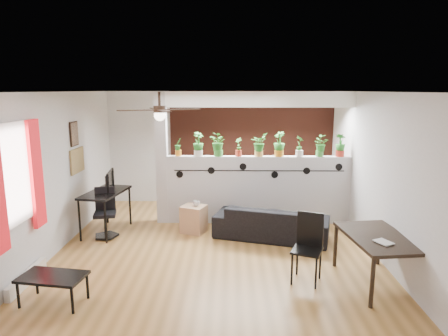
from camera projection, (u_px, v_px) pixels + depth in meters
room_shell at (215, 175)px, 6.37m from camera, size 6.30×7.10×2.90m
partition_wall at (258, 190)px, 7.94m from camera, size 3.60×0.18×1.35m
ceiling_header at (260, 99)px, 7.60m from camera, size 3.60×0.18×0.30m
pier_column at (162, 158)px, 7.86m from camera, size 0.22×0.20×2.60m
brick_panel at (254, 148)px, 9.27m from camera, size 3.90×0.05×2.60m
vine_decal at (259, 171)px, 7.77m from camera, size 3.31×0.01×0.30m
window_assembly at (15, 177)px, 5.19m from camera, size 0.09×1.30×1.55m
baseboard_heater at (27, 278)px, 5.47m from camera, size 0.08×1.00×0.18m
corkboard at (77, 161)px, 7.33m from camera, size 0.03×0.60×0.45m
framed_art at (74, 134)px, 7.19m from camera, size 0.03×0.34×0.44m
ceiling_fan at (160, 112)px, 5.89m from camera, size 1.19×1.19×0.43m
potted_plant_0 at (178, 146)px, 7.80m from camera, size 0.21×0.22×0.36m
potted_plant_1 at (198, 144)px, 7.79m from camera, size 0.32×0.31×0.47m
potted_plant_2 at (218, 144)px, 7.78m from camera, size 0.32×0.31×0.47m
potted_plant_3 at (239, 146)px, 7.78m from camera, size 0.23×0.23×0.37m
potted_plant_4 at (259, 144)px, 7.77m from camera, size 0.28×0.30×0.46m
potted_plant_5 at (279, 143)px, 7.76m from camera, size 0.32×0.33×0.48m
potted_plant_6 at (300, 145)px, 7.76m from camera, size 0.25×0.26×0.41m
potted_plant_7 at (320, 145)px, 7.75m from camera, size 0.25×0.26×0.41m
potted_plant_8 at (340, 144)px, 7.74m from camera, size 0.30×0.28×0.45m
sofa at (271, 222)px, 7.18m from camera, size 2.05×1.25×0.56m
cube_shelf at (194, 219)px, 7.46m from camera, size 0.53×0.50×0.51m
cup at (196, 203)px, 7.40m from camera, size 0.16×0.16×0.10m
computer_desk at (105, 195)px, 7.36m from camera, size 0.75×1.17×0.79m
monitor at (107, 184)px, 7.47m from camera, size 0.35×0.10×0.20m
office_chair at (105, 216)px, 7.20m from camera, size 0.46×0.46×0.89m
dining_table at (378, 241)px, 5.40m from camera, size 0.92×1.35×0.69m
book at (379, 243)px, 5.09m from camera, size 0.25×0.28×0.02m
folding_chair at (309, 241)px, 5.54m from camera, size 0.50×0.50×0.96m
coffee_table at (53, 278)px, 4.94m from camera, size 0.85×0.56×0.37m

